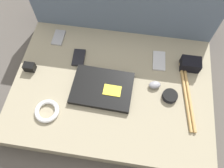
{
  "coord_description": "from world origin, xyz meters",
  "views": [
    {
      "loc": [
        0.08,
        -0.52,
        1.13
      ],
      "look_at": [
        0.0,
        0.0,
        0.13
      ],
      "focal_mm": 35.0,
      "sensor_mm": 36.0,
      "label": 1
    }
  ],
  "objects_px": {
    "phone_black": "(159,61)",
    "phone_small": "(59,38)",
    "computer_mouse": "(155,85)",
    "charger_brick": "(30,67)",
    "camera_pouch": "(190,64)",
    "speaker_puck": "(170,96)",
    "laptop": "(102,88)",
    "phone_silver": "(79,58)"
  },
  "relations": [
    {
      "from": "phone_black",
      "to": "phone_small",
      "type": "distance_m",
      "value": 0.61
    },
    {
      "from": "computer_mouse",
      "to": "charger_brick",
      "type": "bearing_deg",
      "value": 165.11
    },
    {
      "from": "camera_pouch",
      "to": "phone_small",
      "type": "bearing_deg",
      "value": 173.35
    },
    {
      "from": "computer_mouse",
      "to": "phone_small",
      "type": "height_order",
      "value": "computer_mouse"
    },
    {
      "from": "speaker_puck",
      "to": "charger_brick",
      "type": "relative_size",
      "value": 1.34
    },
    {
      "from": "computer_mouse",
      "to": "camera_pouch",
      "type": "height_order",
      "value": "camera_pouch"
    },
    {
      "from": "phone_black",
      "to": "camera_pouch",
      "type": "xyz_separation_m",
      "value": [
        0.17,
        -0.01,
        0.03
      ]
    },
    {
      "from": "charger_brick",
      "to": "computer_mouse",
      "type": "bearing_deg",
      "value": -0.26
    },
    {
      "from": "laptop",
      "to": "phone_silver",
      "type": "bearing_deg",
      "value": 135.36
    },
    {
      "from": "computer_mouse",
      "to": "phone_silver",
      "type": "xyz_separation_m",
      "value": [
        -0.43,
        0.11,
        -0.01
      ]
    },
    {
      "from": "phone_silver",
      "to": "laptop",
      "type": "bearing_deg",
      "value": -50.22
    },
    {
      "from": "computer_mouse",
      "to": "phone_silver",
      "type": "height_order",
      "value": "computer_mouse"
    },
    {
      "from": "laptop",
      "to": "computer_mouse",
      "type": "xyz_separation_m",
      "value": [
        0.27,
        0.06,
        0.0
      ]
    },
    {
      "from": "computer_mouse",
      "to": "charger_brick",
      "type": "relative_size",
      "value": 1.2
    },
    {
      "from": "phone_black",
      "to": "phone_small",
      "type": "xyz_separation_m",
      "value": [
        -0.6,
        0.08,
        -0.0
      ]
    },
    {
      "from": "speaker_puck",
      "to": "charger_brick",
      "type": "distance_m",
      "value": 0.76
    },
    {
      "from": "phone_small",
      "to": "camera_pouch",
      "type": "height_order",
      "value": "camera_pouch"
    },
    {
      "from": "speaker_puck",
      "to": "camera_pouch",
      "type": "bearing_deg",
      "value": 63.22
    },
    {
      "from": "laptop",
      "to": "phone_black",
      "type": "bearing_deg",
      "value": 39.38
    },
    {
      "from": "phone_black",
      "to": "phone_small",
      "type": "bearing_deg",
      "value": 170.19
    },
    {
      "from": "phone_small",
      "to": "camera_pouch",
      "type": "distance_m",
      "value": 0.77
    },
    {
      "from": "speaker_puck",
      "to": "phone_black",
      "type": "bearing_deg",
      "value": 107.23
    },
    {
      "from": "phone_small",
      "to": "camera_pouch",
      "type": "bearing_deg",
      "value": -6.79
    },
    {
      "from": "laptop",
      "to": "phone_small",
      "type": "distance_m",
      "value": 0.43
    },
    {
      "from": "laptop",
      "to": "camera_pouch",
      "type": "xyz_separation_m",
      "value": [
        0.45,
        0.21,
        0.02
      ]
    },
    {
      "from": "speaker_puck",
      "to": "phone_silver",
      "type": "height_order",
      "value": "speaker_puck"
    },
    {
      "from": "computer_mouse",
      "to": "charger_brick",
      "type": "height_order",
      "value": "charger_brick"
    },
    {
      "from": "computer_mouse",
      "to": "speaker_puck",
      "type": "xyz_separation_m",
      "value": [
        0.08,
        -0.05,
        -0.0
      ]
    },
    {
      "from": "laptop",
      "to": "camera_pouch",
      "type": "height_order",
      "value": "camera_pouch"
    },
    {
      "from": "phone_silver",
      "to": "phone_small",
      "type": "xyz_separation_m",
      "value": [
        -0.15,
        0.12,
        -0.0
      ]
    },
    {
      "from": "phone_silver",
      "to": "camera_pouch",
      "type": "bearing_deg",
      "value": -0.82
    },
    {
      "from": "computer_mouse",
      "to": "camera_pouch",
      "type": "distance_m",
      "value": 0.24
    },
    {
      "from": "computer_mouse",
      "to": "speaker_puck",
      "type": "bearing_deg",
      "value": -45.75
    },
    {
      "from": "computer_mouse",
      "to": "charger_brick",
      "type": "xyz_separation_m",
      "value": [
        -0.68,
        0.0,
        0.01
      ]
    },
    {
      "from": "phone_silver",
      "to": "charger_brick",
      "type": "xyz_separation_m",
      "value": [
        -0.25,
        -0.11,
        0.02
      ]
    },
    {
      "from": "phone_silver",
      "to": "phone_black",
      "type": "xyz_separation_m",
      "value": [
        0.45,
        0.05,
        -0.0
      ]
    },
    {
      "from": "speaker_puck",
      "to": "phone_silver",
      "type": "bearing_deg",
      "value": 162.33
    },
    {
      "from": "camera_pouch",
      "to": "charger_brick",
      "type": "distance_m",
      "value": 0.87
    },
    {
      "from": "phone_black",
      "to": "camera_pouch",
      "type": "height_order",
      "value": "camera_pouch"
    },
    {
      "from": "phone_silver",
      "to": "camera_pouch",
      "type": "height_order",
      "value": "camera_pouch"
    },
    {
      "from": "speaker_puck",
      "to": "phone_small",
      "type": "relative_size",
      "value": 0.72
    },
    {
      "from": "speaker_puck",
      "to": "phone_black",
      "type": "distance_m",
      "value": 0.22
    }
  ]
}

